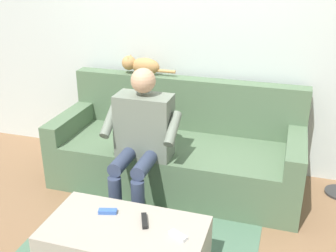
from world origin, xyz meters
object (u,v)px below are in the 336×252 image
remote_blue (108,211)px  remote_black (144,221)px  person_solo_seated (141,134)px  cat_on_backrest (141,65)px  remote_white (178,236)px  coffee_table (125,249)px  couch (177,152)px

remote_blue → remote_black: 0.26m
person_solo_seated → cat_on_backrest: person_solo_seated is taller
remote_white → coffee_table: bearing=-153.8°
person_solo_seated → remote_white: 0.97m
person_solo_seated → cat_on_backrest: (0.27, -0.71, 0.34)m
person_solo_seated → remote_white: person_solo_seated is taller
cat_on_backrest → remote_black: bearing=111.0°
cat_on_backrest → remote_blue: (-0.28, 1.38, -0.61)m
cat_on_backrest → remote_white: bearing=117.8°
coffee_table → cat_on_backrest: size_ratio=1.98×
person_solo_seated → remote_black: (-0.27, 0.69, -0.27)m
cat_on_backrest → couch: bearing=146.6°
coffee_table → remote_black: size_ratio=6.86×
person_solo_seated → cat_on_backrest: 0.84m
couch → remote_black: 1.13m
couch → remote_white: bearing=106.1°
couch → remote_blue: (0.16, 1.10, 0.07)m
cat_on_backrest → coffee_table: bearing=106.4°
cat_on_backrest → remote_white: size_ratio=4.22×
couch → person_solo_seated: bearing=68.2°
cat_on_backrest → remote_blue: 1.54m
coffee_table → couch: bearing=-90.0°
remote_blue → remote_white: (-0.51, 0.10, -0.00)m
remote_blue → remote_white: 0.52m
person_solo_seated → remote_white: (-0.52, 0.77, -0.27)m
person_solo_seated → remote_blue: person_solo_seated is taller
person_solo_seated → cat_on_backrest: size_ratio=2.21×
person_solo_seated → remote_blue: 0.72m
person_solo_seated → remote_black: bearing=111.6°
remote_blue → remote_black: bearing=-20.5°
couch → remote_blue: 1.11m
couch → coffee_table: size_ratio=2.11×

